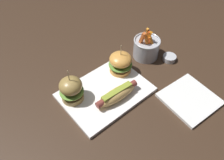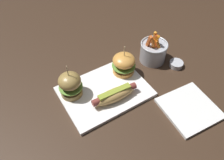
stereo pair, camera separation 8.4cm
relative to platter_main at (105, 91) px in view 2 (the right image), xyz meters
The scene contains 8 objects.
ground_plane 0.01m from the platter_main, ahead, with size 3.00×3.00×0.00m, color #382619.
platter_main is the anchor object (origin of this frame).
hot_dog 0.06m from the platter_main, 79.75° to the right, with size 0.18×0.06×0.05m.
slider_left 0.14m from the platter_main, 154.75° to the left, with size 0.09×0.09×0.14m.
slider_right 0.14m from the platter_main, 22.04° to the left, with size 0.10×0.10×0.13m.
fries_bucket 0.28m from the platter_main, 10.92° to the left, with size 0.11×0.11×0.14m.
sauce_ramekin 0.34m from the platter_main, ahead, with size 0.06×0.06×0.02m.
side_plate 0.32m from the platter_main, 46.06° to the right, with size 0.18×0.18×0.01m, color white.
Camera 2 is at (-0.27, -0.48, 0.68)m, focal length 36.22 mm.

